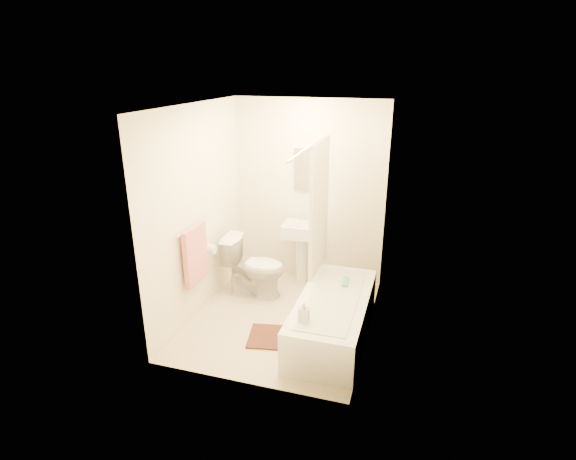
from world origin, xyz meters
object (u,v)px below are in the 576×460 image
(sink, at_px, (301,251))
(bathtub, at_px, (333,317))
(bath_mat, at_px, (277,337))
(soap_bottle, at_px, (304,312))
(toilet, at_px, (254,267))

(sink, relative_size, bathtub, 0.56)
(bath_mat, xyz_separation_m, soap_bottle, (0.37, -0.30, 0.55))
(toilet, distance_m, soap_bottle, 1.52)
(soap_bottle, bearing_deg, sink, 106.25)
(bath_mat, bearing_deg, sink, 94.85)
(sink, bearing_deg, bathtub, -60.57)
(toilet, xyz_separation_m, bathtub, (1.14, -0.64, -0.15))
(soap_bottle, bearing_deg, toilet, 129.38)
(sink, xyz_separation_m, soap_bottle, (0.49, -1.67, 0.11))
(sink, distance_m, bath_mat, 1.45)
(toilet, xyz_separation_m, soap_bottle, (0.96, -1.17, 0.18))
(toilet, relative_size, bathtub, 0.47)
(toilet, distance_m, sink, 0.70)
(bathtub, height_order, bath_mat, bathtub)
(soap_bottle, bearing_deg, bath_mat, 140.80)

